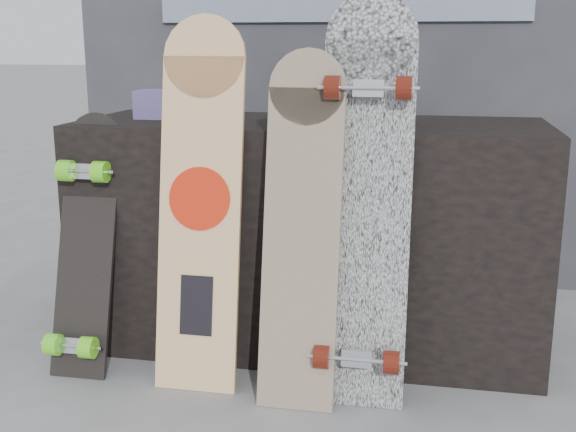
% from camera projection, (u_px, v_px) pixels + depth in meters
% --- Properties ---
extents(ground, '(60.00, 60.00, 0.00)m').
position_uv_depth(ground, '(281.00, 403.00, 2.19)').
color(ground, slate).
rests_on(ground, ground).
extents(vendor_table, '(1.60, 0.60, 0.80)m').
position_uv_depth(vendor_table, '(310.00, 234.00, 2.57)').
color(vendor_table, black).
rests_on(vendor_table, ground).
extents(booth, '(2.40, 0.22, 2.20)m').
position_uv_depth(booth, '(343.00, 34.00, 3.22)').
color(booth, '#333338').
rests_on(booth, ground).
extents(merch_box_purple, '(0.18, 0.12, 0.10)m').
position_uv_depth(merch_box_purple, '(163.00, 104.00, 2.57)').
color(merch_box_purple, '#3B3063').
rests_on(merch_box_purple, vendor_table).
extents(merch_box_small, '(0.14, 0.14, 0.12)m').
position_uv_depth(merch_box_small, '(386.00, 106.00, 2.38)').
color(merch_box_small, '#3B3063').
rests_on(merch_box_small, vendor_table).
extents(merch_box_flat, '(0.22, 0.10, 0.06)m').
position_uv_depth(merch_box_flat, '(362.00, 110.00, 2.56)').
color(merch_box_flat, '#D1B78C').
rests_on(merch_box_flat, vendor_table).
extents(longboard_geisha, '(0.26, 0.23, 1.15)m').
position_uv_depth(longboard_geisha, '(201.00, 193.00, 2.23)').
color(longboard_geisha, beige).
rests_on(longboard_geisha, ground).
extents(longboard_celtic, '(0.23, 0.24, 1.05)m').
position_uv_depth(longboard_celtic, '(302.00, 218.00, 2.13)').
color(longboard_celtic, beige).
rests_on(longboard_celtic, ground).
extents(longboard_cascadia, '(0.27, 0.32, 1.21)m').
position_uv_depth(longboard_cascadia, '(365.00, 193.00, 2.14)').
color(longboard_cascadia, white).
rests_on(longboard_cascadia, ground).
extents(skateboard_dark, '(0.19, 0.32, 0.84)m').
position_uv_depth(skateboard_dark, '(85.00, 242.00, 2.36)').
color(skateboard_dark, black).
rests_on(skateboard_dark, ground).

